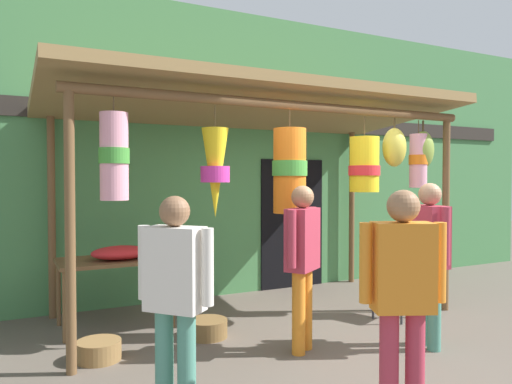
# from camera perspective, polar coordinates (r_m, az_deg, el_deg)

# --- Properties ---
(ground_plane) EXTENTS (30.00, 30.00, 0.00)m
(ground_plane) POSITION_cam_1_polar(r_m,az_deg,el_deg) (5.62, 8.58, -16.09)
(ground_plane) COLOR #60564C
(shop_facade) EXTENTS (12.26, 0.29, 4.15)m
(shop_facade) POSITION_cam_1_polar(r_m,az_deg,el_deg) (7.37, -1.90, 4.44)
(shop_facade) COLOR #47844C
(shop_facade) RESTS_ON ground_plane
(market_stall_canopy) EXTENTS (5.06, 2.43, 2.78)m
(market_stall_canopy) POSITION_cam_1_polar(r_m,az_deg,el_deg) (5.98, 1.10, 8.14)
(market_stall_canopy) COLOR brown
(market_stall_canopy) RESTS_ON ground_plane
(display_table) EXTENTS (1.26, 0.77, 0.79)m
(display_table) POSITION_cam_1_polar(r_m,az_deg,el_deg) (5.89, -16.13, -8.28)
(display_table) COLOR brown
(display_table) RESTS_ON ground_plane
(flower_heap_on_table) EXTENTS (0.65, 0.45, 0.15)m
(flower_heap_on_table) POSITION_cam_1_polar(r_m,az_deg,el_deg) (5.79, -15.42, -6.83)
(flower_heap_on_table) COLOR red
(flower_heap_on_table) RESTS_ON display_table
(folding_chair) EXTENTS (0.52, 0.52, 0.84)m
(folding_chair) POSITION_cam_1_polar(r_m,az_deg,el_deg) (6.29, 15.13, -9.48)
(folding_chair) COLOR #AD1E1E
(folding_chair) RESTS_ON ground_plane
(wicker_basket_by_table) EXTENTS (0.44, 0.44, 0.19)m
(wicker_basket_by_table) POSITION_cam_1_polar(r_m,az_deg,el_deg) (5.47, -5.74, -15.55)
(wicker_basket_by_table) COLOR brown
(wicker_basket_by_table) RESTS_ON ground_plane
(wicker_basket_spare) EXTENTS (0.41, 0.41, 0.19)m
(wicker_basket_spare) POSITION_cam_1_polar(r_m,az_deg,el_deg) (5.03, -17.89, -17.19)
(wicker_basket_spare) COLOR olive
(wicker_basket_spare) RESTS_ON ground_plane
(vendor_in_orange) EXTENTS (0.43, 0.47, 1.59)m
(vendor_in_orange) POSITION_cam_1_polar(r_m,az_deg,el_deg) (3.52, -9.44, -11.15)
(vendor_in_orange) COLOR #4C8E7A
(vendor_in_orange) RESTS_ON ground_plane
(customer_foreground) EXTENTS (0.50, 0.41, 1.64)m
(customer_foreground) POSITION_cam_1_polar(r_m,az_deg,el_deg) (4.84, 5.44, -7.21)
(customer_foreground) COLOR orange
(customer_foreground) RESTS_ON ground_plane
(shopper_by_bananas) EXTENTS (0.55, 0.37, 1.63)m
(shopper_by_bananas) POSITION_cam_1_polar(r_m,az_deg,el_deg) (3.51, 16.75, -10.72)
(shopper_by_bananas) COLOR #B23347
(shopper_by_bananas) RESTS_ON ground_plane
(passerby_at_right) EXTENTS (0.30, 0.58, 1.66)m
(passerby_at_right) POSITION_cam_1_polar(r_m,az_deg,el_deg) (5.24, 19.59, -6.46)
(passerby_at_right) COLOR #4C8E7A
(passerby_at_right) RESTS_ON ground_plane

